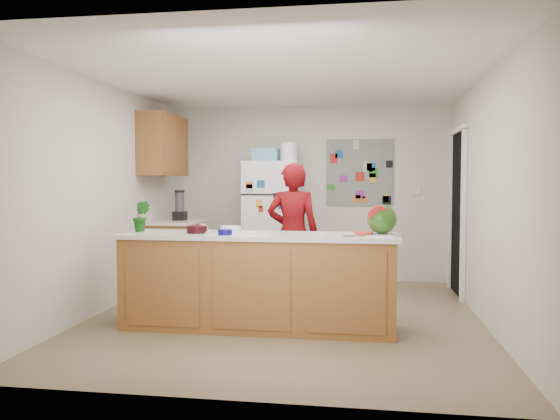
# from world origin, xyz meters

# --- Properties ---
(floor) EXTENTS (4.00, 4.50, 0.02)m
(floor) POSITION_xyz_m (0.00, 0.00, -0.01)
(floor) COLOR brown
(floor) RESTS_ON ground
(wall_back) EXTENTS (4.00, 0.02, 2.50)m
(wall_back) POSITION_xyz_m (0.00, 2.26, 1.25)
(wall_back) COLOR beige
(wall_back) RESTS_ON ground
(wall_left) EXTENTS (0.02, 4.50, 2.50)m
(wall_left) POSITION_xyz_m (-2.01, 0.00, 1.25)
(wall_left) COLOR beige
(wall_left) RESTS_ON ground
(wall_right) EXTENTS (0.02, 4.50, 2.50)m
(wall_right) POSITION_xyz_m (2.01, 0.00, 1.25)
(wall_right) COLOR beige
(wall_right) RESTS_ON ground
(ceiling) EXTENTS (4.00, 4.50, 0.02)m
(ceiling) POSITION_xyz_m (0.00, 0.00, 2.51)
(ceiling) COLOR white
(ceiling) RESTS_ON wall_back
(doorway) EXTENTS (0.03, 0.85, 2.04)m
(doorway) POSITION_xyz_m (1.99, 1.45, 1.02)
(doorway) COLOR black
(doorway) RESTS_ON ground
(peninsula_base) EXTENTS (2.60, 0.62, 0.88)m
(peninsula_base) POSITION_xyz_m (-0.20, -0.50, 0.44)
(peninsula_base) COLOR brown
(peninsula_base) RESTS_ON floor
(peninsula_top) EXTENTS (2.68, 0.70, 0.04)m
(peninsula_top) POSITION_xyz_m (-0.20, -0.50, 0.90)
(peninsula_top) COLOR silver
(peninsula_top) RESTS_ON peninsula_base
(side_counter_base) EXTENTS (0.60, 0.80, 0.86)m
(side_counter_base) POSITION_xyz_m (-1.69, 1.35, 0.43)
(side_counter_base) COLOR brown
(side_counter_base) RESTS_ON floor
(side_counter_top) EXTENTS (0.64, 0.84, 0.04)m
(side_counter_top) POSITION_xyz_m (-1.69, 1.35, 0.88)
(side_counter_top) COLOR silver
(side_counter_top) RESTS_ON side_counter_base
(upper_cabinets) EXTENTS (0.35, 1.00, 0.80)m
(upper_cabinets) POSITION_xyz_m (-1.82, 1.30, 1.90)
(upper_cabinets) COLOR brown
(upper_cabinets) RESTS_ON wall_left
(refrigerator) EXTENTS (0.75, 0.70, 1.70)m
(refrigerator) POSITION_xyz_m (-0.45, 1.88, 0.85)
(refrigerator) COLOR silver
(refrigerator) RESTS_ON floor
(fridge_top_bin) EXTENTS (0.35, 0.28, 0.18)m
(fridge_top_bin) POSITION_xyz_m (-0.55, 1.88, 1.79)
(fridge_top_bin) COLOR #5999B2
(fridge_top_bin) RESTS_ON refrigerator
(photo_collage) EXTENTS (0.95, 0.01, 0.95)m
(photo_collage) POSITION_xyz_m (0.75, 2.24, 1.55)
(photo_collage) COLOR slate
(photo_collage) RESTS_ON wall_back
(person) EXTENTS (0.60, 0.40, 1.64)m
(person) POSITION_xyz_m (0.01, 0.53, 0.82)
(person) COLOR #62080C
(person) RESTS_ON floor
(blender_appliance) EXTENTS (0.13, 0.13, 0.38)m
(blender_appliance) POSITION_xyz_m (-1.64, 1.40, 1.09)
(blender_appliance) COLOR black
(blender_appliance) RESTS_ON side_counter_top
(cutting_board) EXTENTS (0.50, 0.43, 0.01)m
(cutting_board) POSITION_xyz_m (0.91, -0.48, 0.93)
(cutting_board) COLOR silver
(cutting_board) RESTS_ON peninsula_top
(watermelon) EXTENTS (0.27, 0.27, 0.27)m
(watermelon) POSITION_xyz_m (0.97, -0.46, 1.07)
(watermelon) COLOR #1C4F0E
(watermelon) RESTS_ON cutting_board
(watermelon_slice) EXTENTS (0.18, 0.18, 0.02)m
(watermelon_slice) POSITION_xyz_m (0.81, -0.53, 0.94)
(watermelon_slice) COLOR red
(watermelon_slice) RESTS_ON cutting_board
(cherry_bowl) EXTENTS (0.26, 0.26, 0.07)m
(cherry_bowl) POSITION_xyz_m (-0.80, -0.52, 0.96)
(cherry_bowl) COLOR black
(cherry_bowl) RESTS_ON peninsula_top
(white_bowl) EXTENTS (0.21, 0.21, 0.06)m
(white_bowl) POSITION_xyz_m (-0.50, -0.38, 0.95)
(white_bowl) COLOR white
(white_bowl) RESTS_ON peninsula_top
(cobalt_bowl) EXTENTS (0.14, 0.14, 0.05)m
(cobalt_bowl) POSITION_xyz_m (-0.49, -0.65, 0.95)
(cobalt_bowl) COLOR #0A0457
(cobalt_bowl) RESTS_ON peninsula_top
(plate) EXTENTS (0.33, 0.33, 0.02)m
(plate) POSITION_xyz_m (-0.77, -0.43, 0.93)
(plate) COLOR beige
(plate) RESTS_ON peninsula_top
(paper_towel) EXTENTS (0.22, 0.21, 0.02)m
(paper_towel) POSITION_xyz_m (-0.27, -0.54, 0.93)
(paper_towel) COLOR white
(paper_towel) RESTS_ON peninsula_top
(keys) EXTENTS (0.11, 0.08, 0.01)m
(keys) POSITION_xyz_m (0.67, -0.64, 0.93)
(keys) COLOR gray
(keys) RESTS_ON peninsula_top
(potted_plant) EXTENTS (0.18, 0.15, 0.31)m
(potted_plant) POSITION_xyz_m (-1.40, -0.45, 1.07)
(potted_plant) COLOR #144719
(potted_plant) RESTS_ON peninsula_top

